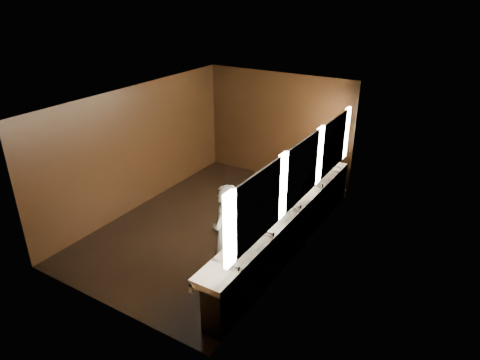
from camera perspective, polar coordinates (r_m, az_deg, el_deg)
name	(u,v)px	position (r m, az deg, el deg)	size (l,w,h in m)	color
floor	(213,225)	(9.36, -3.57, -5.98)	(6.00, 6.00, 0.00)	black
ceiling	(209,98)	(8.28, -4.09, 10.90)	(4.00, 6.00, 0.02)	#2D2D2B
wall_back	(278,127)	(11.15, 5.08, 7.06)	(4.00, 0.02, 2.80)	black
wall_front	(97,232)	(6.77, -18.56, -6.62)	(4.00, 0.02, 2.80)	black
wall_left	(139,148)	(9.94, -13.35, 4.22)	(0.02, 6.00, 2.80)	black
wall_right	(302,188)	(7.84, 8.28, -1.03)	(0.02, 6.00, 2.80)	black
sink_counter	(289,228)	(8.34, 6.59, -6.31)	(0.55, 5.40, 1.01)	black
mirror_band	(302,170)	(7.70, 8.30, 1.34)	(0.06, 5.03, 1.15)	#FFEACA
person	(225,233)	(7.34, -2.01, -7.11)	(0.66, 0.43, 1.80)	#95C1DE
trash_bin	(274,237)	(8.36, 4.57, -7.65)	(0.40, 0.40, 0.62)	black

